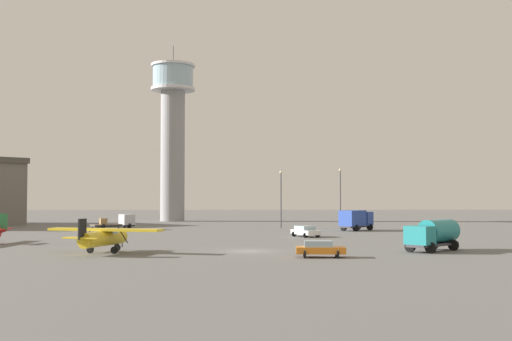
{
  "coord_description": "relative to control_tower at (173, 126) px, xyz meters",
  "views": [
    {
      "loc": [
        -0.35,
        -59.11,
        4.89
      ],
      "look_at": [
        1.18,
        26.19,
        8.5
      ],
      "focal_mm": 45.12,
      "sensor_mm": 36.0,
      "label": 1
    }
  ],
  "objects": [
    {
      "name": "truck_flatbed_silver",
      "position": [
        -4.05,
        -36.39,
        -18.67
      ],
      "size": [
        6.56,
        5.46,
        2.34
      ],
      "rotation": [
        0.0,
        0.0,
        0.59
      ],
      "color": "#38383D",
      "rests_on": "ground_plane"
    },
    {
      "name": "light_post_north",
      "position": [
        20.92,
        -31.35,
        -14.39
      ],
      "size": [
        0.44,
        0.44,
        9.2
      ],
      "color": "#38383D",
      "rests_on": "ground_plane"
    },
    {
      "name": "truck_fuel_tanker_teal",
      "position": [
        32.37,
        -75.9,
        -18.23
      ],
      "size": [
        6.15,
        6.16,
        2.87
      ],
      "rotation": [
        0.0,
        0.0,
        3.93
      ],
      "color": "#38383D",
      "rests_on": "ground_plane"
    },
    {
      "name": "ground_plane",
      "position": [
        15.41,
        -75.4,
        -19.83
      ],
      "size": [
        400.0,
        400.0,
        0.0
      ],
      "primitive_type": "plane",
      "color": "#60605E"
    },
    {
      "name": "car_white",
      "position": [
        22.65,
        -54.44,
        -19.09
      ],
      "size": [
        3.54,
        4.74,
        1.37
      ],
      "rotation": [
        0.0,
        0.0,
        5.15
      ],
      "color": "white",
      "rests_on": "ground_plane"
    },
    {
      "name": "car_orange",
      "position": [
        21.24,
        -81.87,
        -19.09
      ],
      "size": [
        4.12,
        2.42,
        1.37
      ],
      "rotation": [
        0.0,
        0.0,
        6.22
      ],
      "color": "orange",
      "rests_on": "ground_plane"
    },
    {
      "name": "light_post_east",
      "position": [
        31.95,
        -21.58,
        -13.97
      ],
      "size": [
        0.44,
        0.44,
        9.99
      ],
      "color": "#38383D",
      "rests_on": "ground_plane"
    },
    {
      "name": "truck_box_blue",
      "position": [
        31.58,
        -39.34,
        -18.13
      ],
      "size": [
        5.73,
        5.93,
        3.01
      ],
      "rotation": [
        0.0,
        0.0,
        0.82
      ],
      "color": "#38383D",
      "rests_on": "ground_plane"
    },
    {
      "name": "control_tower",
      "position": [
        0.0,
        0.0,
        0.0
      ],
      "size": [
        9.21,
        9.21,
        36.94
      ],
      "color": "gray",
      "rests_on": "ground_plane"
    },
    {
      "name": "airplane_yellow",
      "position": [
        2.63,
        -77.71,
        -18.36
      ],
      "size": [
        10.62,
        8.33,
        3.15
      ],
      "rotation": [
        0.0,
        0.0,
        1.28
      ],
      "color": "gold",
      "rests_on": "ground_plane"
    }
  ]
}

